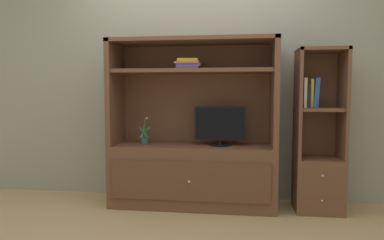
# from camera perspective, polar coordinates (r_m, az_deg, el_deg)

# --- Properties ---
(ground_plane) EXTENTS (8.00, 8.00, 0.00)m
(ground_plane) POSITION_cam_1_polar(r_m,az_deg,el_deg) (3.28, -0.85, -15.63)
(ground_plane) COLOR tan
(painted_rear_wall) EXTENTS (6.00, 0.10, 2.80)m
(painted_rear_wall) POSITION_cam_1_polar(r_m,az_deg,el_deg) (3.83, 0.81, 8.59)
(painted_rear_wall) COLOR gray
(painted_rear_wall) RESTS_ON ground_plane
(media_console) EXTENTS (1.61, 0.51, 1.63)m
(media_console) POSITION_cam_1_polar(r_m,az_deg,el_deg) (3.54, 0.13, -5.52)
(media_console) COLOR brown
(media_console) RESTS_ON ground_plane
(tv_monitor) EXTENTS (0.50, 0.22, 0.38)m
(tv_monitor) POSITION_cam_1_polar(r_m,az_deg,el_deg) (3.46, 4.53, -0.94)
(tv_monitor) COLOR black
(tv_monitor) RESTS_ON media_console
(potted_plant) EXTENTS (0.12, 0.09, 0.27)m
(potted_plant) POSITION_cam_1_polar(r_m,az_deg,el_deg) (3.60, -7.58, -3.08)
(potted_plant) COLOR #384C56
(potted_plant) RESTS_ON media_console
(magazine_stack) EXTENTS (0.24, 0.34, 0.10)m
(magazine_stack) POSITION_cam_1_polar(r_m,az_deg,el_deg) (3.48, -0.45, 8.88)
(magazine_stack) COLOR #2D519E
(magazine_stack) RESTS_ON media_console
(bookshelf_tall) EXTENTS (0.43, 0.38, 1.53)m
(bookshelf_tall) POSITION_cam_1_polar(r_m,az_deg,el_deg) (3.58, 19.60, -5.58)
(bookshelf_tall) COLOR brown
(bookshelf_tall) RESTS_ON ground_plane
(upright_book_row) EXTENTS (0.14, 0.16, 0.28)m
(upright_book_row) POSITION_cam_1_polar(r_m,az_deg,el_deg) (3.50, 18.44, 4.04)
(upright_book_row) COLOR silver
(upright_book_row) RESTS_ON bookshelf_tall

